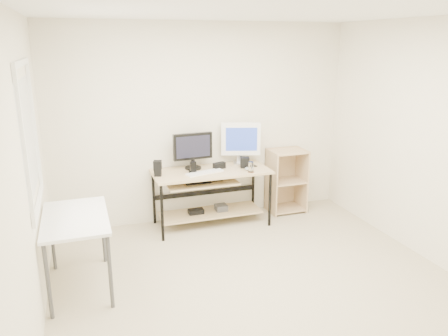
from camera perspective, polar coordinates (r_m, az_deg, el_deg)
room at (r=3.95m, az=3.26°, el=1.09°), size 4.01×4.01×2.62m
desk at (r=5.68m, az=-1.93°, el=-2.37°), size 1.50×0.65×0.75m
side_table at (r=4.42m, az=-18.80°, el=-6.97°), size 0.60×1.00×0.75m
shelf_unit at (r=6.27m, az=7.99°, el=-1.55°), size 0.50×0.40×0.90m
black_monitor at (r=5.64m, az=-4.09°, el=2.55°), size 0.52×0.21×0.47m
white_imac at (r=5.86m, az=2.21°, el=3.66°), size 0.52×0.20×0.56m
keyboard at (r=5.50m, az=-2.52°, el=-0.59°), size 0.51×0.26×0.02m
mouse at (r=5.64m, az=3.05°, el=-0.08°), size 0.10×0.12×0.04m
center_speaker at (r=5.68m, az=-0.63°, el=0.31°), size 0.18×0.12×0.08m
speaker_left at (r=5.43m, az=-8.67°, el=0.01°), size 0.12×0.12×0.19m
speaker_right at (r=5.74m, az=2.74°, el=0.74°), size 0.14×0.14×0.14m
audio_controller at (r=5.49m, az=-4.07°, el=0.06°), size 0.08×0.05×0.15m
volume_puck at (r=5.52m, az=-4.34°, el=-0.52°), size 0.07×0.07×0.02m
smartphone at (r=5.83m, az=3.88°, el=0.32°), size 0.07×0.11×0.01m
coaster at (r=5.54m, az=3.53°, el=-0.53°), size 0.09×0.09×0.01m
drinking_glass at (r=5.52m, az=3.55°, el=0.15°), size 0.07×0.07×0.13m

